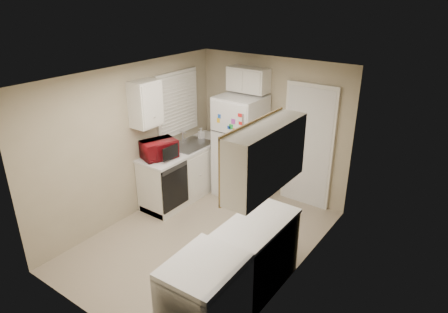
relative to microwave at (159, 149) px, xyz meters
The scene contains 19 objects.
floor 1.59m from the microwave, 16.18° to the right, with size 3.80×3.80×0.00m, color #BBAB93.
ceiling 1.80m from the microwave, 16.18° to the right, with size 3.80×3.80×0.00m, color white.
wall_left 0.44m from the microwave, 126.85° to the right, with size 3.80×3.80×0.00m, color tan.
wall_right 2.58m from the microwave, ahead, with size 3.80×3.80×0.00m, color tan.
wall_back 1.95m from the microwave, 53.72° to the left, with size 2.80×2.80×0.00m, color tan.
wall_front 2.52m from the microwave, 62.76° to the right, with size 2.80×2.80×0.00m, color tan.
left_counter 0.83m from the microwave, 84.96° to the left, with size 0.60×1.80×0.90m, color silver.
dishwasher 0.66m from the microwave, ahead, with size 0.03×0.58×0.72m, color black.
sink 0.74m from the microwave, 86.01° to the left, with size 0.54×0.74×0.16m, color gray.
microwave is the anchor object (origin of this frame).
soap_bottle 1.07m from the microwave, 90.00° to the left, with size 0.09×0.09×0.20m, color silver.
window_blinds 0.93m from the microwave, 106.34° to the left, with size 0.10×0.98×1.08m, color silver.
upper_cabinet_left 0.77m from the microwave, 131.36° to the right, with size 0.30×0.45×0.70m, color silver.
refrigerator 1.42m from the microwave, 57.13° to the left, with size 0.73×0.71×1.77m, color silver.
cabinet_over_fridge 1.86m from the microwave, 62.10° to the left, with size 0.70×0.30×0.40m, color silver.
interior_door 2.40m from the microwave, 39.53° to the left, with size 0.86×0.06×2.08m, color silver.
right_counter 2.59m from the microwave, 26.74° to the right, with size 0.60×2.00×0.90m, color silver.
stove 2.91m from the microwave, 37.34° to the right, with size 0.66×0.81×0.98m, color silver.
upper_cabinet_right 2.65m from the microwave, 19.15° to the right, with size 0.30×1.20×0.70m, color silver.
Camera 1 is at (3.10, -3.82, 3.43)m, focal length 32.00 mm.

